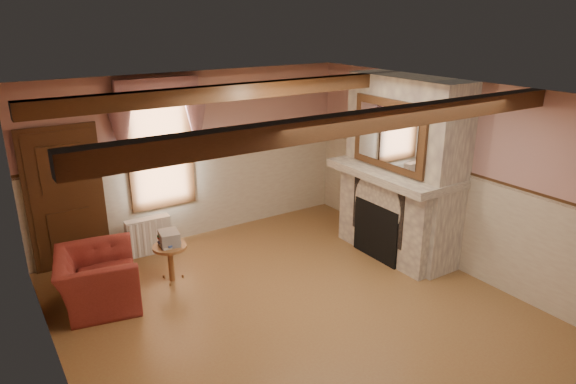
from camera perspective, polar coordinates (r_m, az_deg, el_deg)
floor at (r=6.85m, az=0.68°, el=-13.12°), size 5.50×6.00×0.01m
ceiling at (r=5.85m, az=0.79°, el=10.74°), size 5.50×6.00×0.01m
wall_back at (r=8.74m, az=-10.27°, el=3.92°), size 5.50×0.02×2.80m
wall_front at (r=4.33m, az=24.10°, el=-14.20°), size 5.50×0.02×2.80m
wall_left at (r=5.33m, az=-24.93°, el=-7.82°), size 0.02×6.00×2.80m
wall_right at (r=7.99m, az=17.39°, el=1.88°), size 0.02×6.00×2.80m
wainscot at (r=6.48m, az=0.71°, el=-7.50°), size 5.50×6.00×1.50m
chair_rail at (r=6.17m, az=0.74°, el=-1.28°), size 5.50×6.00×0.08m
firebox at (r=8.17m, az=10.11°, el=-4.24°), size 0.20×0.95×0.90m
armchair at (r=7.27m, az=-20.41°, el=-9.06°), size 1.19×1.30×0.74m
side_table at (r=7.62m, az=-12.87°, el=-7.70°), size 0.52×0.52×0.55m
book_stack at (r=7.49m, az=-13.07°, el=-5.02°), size 0.31×0.36×0.20m
radiator at (r=8.52m, az=-15.22°, el=-4.73°), size 0.71×0.21×0.60m
bowl at (r=7.95m, az=12.18°, el=2.72°), size 0.36×0.36×0.09m
mantel_clock at (r=8.37m, az=9.13°, el=4.16°), size 0.14×0.24×0.20m
oil_lamp at (r=8.16m, az=10.50°, el=3.97°), size 0.11×0.11×0.28m
candle_red at (r=7.69m, az=14.16°, el=2.30°), size 0.06×0.06×0.16m
jar_yellow at (r=7.81m, az=13.20°, el=2.48°), size 0.06×0.06×0.12m
fireplace at (r=8.13m, az=12.70°, el=2.60°), size 0.85×2.00×2.80m
mantel at (r=8.02m, az=11.77°, el=2.14°), size 1.05×2.05×0.12m
overmantel_mirror at (r=7.74m, az=11.09°, el=6.24°), size 0.06×1.44×1.04m
door at (r=8.25m, az=-23.45°, el=-0.88°), size 1.10×0.10×2.10m
window at (r=8.45m, az=-14.04°, el=4.87°), size 1.06×0.08×2.02m
window_drapes at (r=8.24m, az=-14.16°, el=8.79°), size 1.30×0.14×1.40m
ceiling_beam_front at (r=4.93m, az=8.63°, el=7.74°), size 5.50×0.18×0.20m
ceiling_beam_back at (r=6.88m, az=-4.88°, el=11.12°), size 5.50×0.18×0.20m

